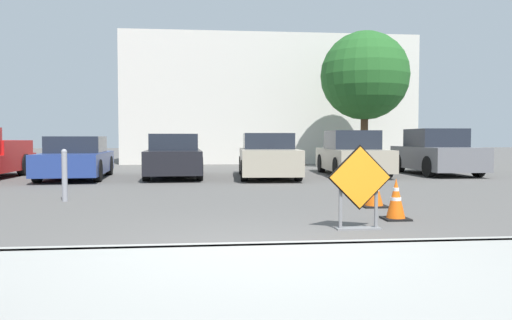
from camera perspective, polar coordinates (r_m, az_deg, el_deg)
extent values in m
plane|color=#565451|center=(15.41, -3.67, -2.25)|extent=(96.00, 96.00, 0.00)
cube|color=#999993|center=(4.05, 2.69, -15.00)|extent=(23.32, 3.06, 0.14)
cube|color=#999993|center=(5.52, 0.30, -10.23)|extent=(23.32, 0.20, 0.14)
cube|color=black|center=(7.12, 11.75, -1.95)|extent=(0.91, 0.02, 0.91)
cube|color=orange|center=(7.11, 11.79, -1.96)|extent=(0.86, 0.02, 0.86)
cube|color=slate|center=(7.26, 11.59, -7.65)|extent=(0.64, 0.20, 0.02)
cube|color=slate|center=(7.13, 9.63, -4.91)|extent=(0.04, 0.04, 0.74)
cube|color=slate|center=(7.28, 13.57, -4.79)|extent=(0.04, 0.04, 0.74)
cube|color=black|center=(8.21, 15.67, -6.47)|extent=(0.40, 0.40, 0.03)
cone|color=#EA590F|center=(8.17, 15.70, -4.21)|extent=(0.30, 0.30, 0.62)
cylinder|color=white|center=(8.15, 15.71, -3.25)|extent=(0.09, 0.09, 0.06)
cylinder|color=white|center=(8.17, 15.70, -4.30)|extent=(0.17, 0.17, 0.06)
cube|color=black|center=(9.61, 13.32, -5.14)|extent=(0.46, 0.46, 0.03)
cone|color=#EA590F|center=(9.57, 13.34, -3.24)|extent=(0.34, 0.34, 0.61)
cylinder|color=white|center=(9.56, 13.35, -2.45)|extent=(0.11, 0.11, 0.05)
cylinder|color=white|center=(9.57, 13.34, -3.32)|extent=(0.19, 0.19, 0.05)
cube|color=black|center=(11.04, 11.66, -4.13)|extent=(0.38, 0.38, 0.03)
cone|color=#EA590F|center=(11.00, 11.67, -2.10)|extent=(0.28, 0.28, 0.75)
cylinder|color=white|center=(10.99, 11.68, -1.24)|extent=(0.09, 0.09, 0.07)
cylinder|color=white|center=(11.00, 11.67, -2.18)|extent=(0.16, 0.16, 0.07)
cube|color=black|center=(12.53, 10.86, -3.33)|extent=(0.43, 0.43, 0.03)
cone|color=#EA590F|center=(12.50, 10.87, -1.66)|extent=(0.32, 0.32, 0.70)
cylinder|color=white|center=(12.49, 10.88, -0.95)|extent=(0.10, 0.10, 0.06)
cylinder|color=white|center=(12.50, 10.87, -1.72)|extent=(0.18, 0.18, 0.06)
cube|color=red|center=(19.69, -26.86, 1.38)|extent=(1.85, 0.11, 0.45)
cube|color=red|center=(18.23, -25.55, 1.33)|extent=(0.12, 2.51, 0.45)
cylinder|color=black|center=(18.75, -25.04, -0.50)|extent=(0.25, 0.74, 0.74)
cube|color=navy|center=(16.70, -19.84, -0.29)|extent=(2.11, 4.48, 0.64)
cube|color=#1E232D|center=(16.79, -19.81, 1.68)|extent=(1.73, 2.11, 0.51)
cylinder|color=black|center=(15.25, -17.63, -1.17)|extent=(0.24, 0.67, 0.66)
cylinder|color=black|center=(15.56, -23.74, -1.19)|extent=(0.24, 0.67, 0.66)
cylinder|color=black|center=(17.93, -16.44, -0.61)|extent=(0.24, 0.67, 0.66)
cylinder|color=black|center=(18.20, -21.68, -0.64)|extent=(0.24, 0.67, 0.66)
cube|color=black|center=(16.43, -9.35, -0.07)|extent=(1.88, 4.36, 0.70)
cube|color=#1E232D|center=(16.52, -9.36, 2.06)|extent=(1.58, 2.03, 0.52)
cylinder|color=black|center=(15.11, -6.47, -0.99)|extent=(0.23, 0.73, 0.72)
cylinder|color=black|center=(15.15, -12.43, -1.02)|extent=(0.23, 0.73, 0.72)
cylinder|color=black|center=(17.77, -6.72, -0.46)|extent=(0.23, 0.73, 0.72)
cylinder|color=black|center=(17.80, -11.79, -0.49)|extent=(0.23, 0.73, 0.72)
cube|color=#A39984|center=(16.18, 1.36, -0.05)|extent=(1.99, 4.60, 0.76)
cube|color=#1E232D|center=(16.28, 1.34, 2.19)|extent=(1.65, 2.15, 0.50)
cylinder|color=black|center=(14.89, 4.86, -1.19)|extent=(0.23, 0.64, 0.63)
cylinder|color=black|center=(14.76, -1.37, -1.22)|extent=(0.23, 0.64, 0.63)
cylinder|color=black|center=(17.66, 3.65, -0.60)|extent=(0.23, 0.64, 0.63)
cylinder|color=black|center=(17.55, -1.61, -0.62)|extent=(0.23, 0.64, 0.63)
cube|color=#A39984|center=(17.57, 10.91, 0.08)|extent=(1.98, 4.60, 0.71)
cube|color=#1E232D|center=(17.66, 10.85, 2.28)|extent=(1.65, 2.16, 0.64)
cylinder|color=black|center=(16.45, 14.82, -0.84)|extent=(0.23, 0.68, 0.68)
cylinder|color=black|center=(16.03, 9.30, -0.88)|extent=(0.23, 0.68, 0.68)
cylinder|color=black|center=(19.14, 12.26, -0.35)|extent=(0.23, 0.68, 0.68)
cylinder|color=black|center=(18.78, 7.49, -0.37)|extent=(0.23, 0.68, 0.68)
cube|color=slate|center=(18.63, 19.93, 0.23)|extent=(1.86, 4.06, 0.78)
cube|color=#1E232D|center=(18.71, 19.83, 2.40)|extent=(1.62, 1.88, 0.63)
cylinder|color=black|center=(17.92, 24.06, -0.68)|extent=(0.21, 0.70, 0.69)
cylinder|color=black|center=(17.15, 19.16, -0.73)|extent=(0.21, 0.70, 0.69)
cylinder|color=black|center=(20.14, 20.56, -0.28)|extent=(0.21, 0.70, 0.69)
cylinder|color=black|center=(19.46, 16.09, -0.32)|extent=(0.21, 0.70, 0.69)
cylinder|color=gray|center=(10.81, -21.03, -1.79)|extent=(0.11, 0.11, 1.01)
sphere|color=gray|center=(10.79, -21.08, 0.88)|extent=(0.12, 0.12, 0.12)
cube|color=beige|center=(26.92, 1.23, 6.66)|extent=(14.76, 5.00, 6.43)
cylinder|color=#513823|center=(21.96, 12.26, 2.44)|extent=(0.32, 0.32, 2.53)
sphere|color=#235B23|center=(22.12, 12.33, 9.40)|extent=(3.78, 3.78, 3.78)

